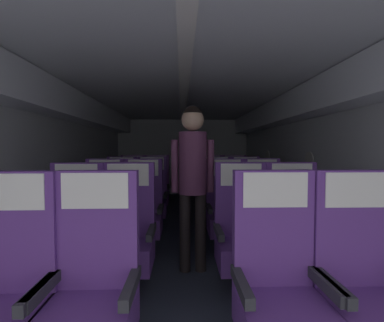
# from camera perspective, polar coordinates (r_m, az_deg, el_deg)

# --- Properties ---
(ground) EXTENTS (3.79, 8.10, 0.02)m
(ground) POSITION_cam_1_polar(r_m,az_deg,el_deg) (4.09, -1.58, -15.27)
(ground) COLOR #2D3342
(fuselage_shell) EXTENTS (3.67, 7.75, 2.08)m
(fuselage_shell) POSITION_cam_1_polar(r_m,az_deg,el_deg) (4.17, -1.63, 6.44)
(fuselage_shell) COLOR silver
(fuselage_shell) RESTS_ON ground
(seat_a_left_window) EXTENTS (0.49, 0.46, 1.11)m
(seat_a_left_window) POSITION_cam_1_polar(r_m,az_deg,el_deg) (1.91, -33.74, -21.81)
(seat_a_left_window) COLOR #38383D
(seat_a_left_window) RESTS_ON ground
(seat_a_left_aisle) EXTENTS (0.49, 0.46, 1.11)m
(seat_a_left_aisle) POSITION_cam_1_polar(r_m,az_deg,el_deg) (1.76, -19.53, -23.72)
(seat_a_left_aisle) COLOR #38383D
(seat_a_left_aisle) RESTS_ON ground
(seat_a_right_aisle) EXTENTS (0.49, 0.46, 1.11)m
(seat_a_right_aisle) POSITION_cam_1_polar(r_m,az_deg,el_deg) (1.95, 31.33, -21.28)
(seat_a_right_aisle) COLOR #38383D
(seat_a_right_aisle) RESTS_ON ground
(seat_a_right_window) EXTENTS (0.49, 0.46, 1.11)m
(seat_a_right_window) POSITION_cam_1_polar(r_m,az_deg,el_deg) (1.77, 17.13, -23.53)
(seat_a_right_window) COLOR #38383D
(seat_a_right_window) RESTS_ON ground
(seat_b_left_window) EXTENTS (0.49, 0.46, 1.11)m
(seat_b_left_window) POSITION_cam_1_polar(r_m,az_deg,el_deg) (2.73, -22.66, -14.17)
(seat_b_left_window) COLOR #38383D
(seat_b_left_window) RESTS_ON ground
(seat_b_left_aisle) EXTENTS (0.49, 0.46, 1.11)m
(seat_b_left_aisle) POSITION_cam_1_polar(r_m,az_deg,el_deg) (2.63, -12.97, -14.65)
(seat_b_left_aisle) COLOR #38383D
(seat_b_left_aisle) RESTS_ON ground
(seat_b_right_aisle) EXTENTS (0.49, 0.46, 1.11)m
(seat_b_right_aisle) POSITION_cam_1_polar(r_m,az_deg,el_deg) (2.75, 19.95, -13.98)
(seat_b_right_aisle) COLOR #38383D
(seat_b_right_aisle) RESTS_ON ground
(seat_b_right_window) EXTENTS (0.49, 0.46, 1.11)m
(seat_b_right_window) POSITION_cam_1_polar(r_m,az_deg,el_deg) (2.63, 10.14, -14.68)
(seat_b_right_window) COLOR #38383D
(seat_b_right_window) RESTS_ON ground
(seat_c_left_window) EXTENTS (0.49, 0.46, 1.11)m
(seat_c_left_window) POSITION_cam_1_polar(r_m,az_deg,el_deg) (3.62, -17.42, -9.94)
(seat_c_left_window) COLOR #38383D
(seat_c_left_window) RESTS_ON ground
(seat_c_left_aisle) EXTENTS (0.49, 0.46, 1.11)m
(seat_c_left_aisle) POSITION_cam_1_polar(r_m,az_deg,el_deg) (3.53, -9.90, -10.21)
(seat_c_left_aisle) COLOR #38383D
(seat_c_left_aisle) RESTS_ON ground
(seat_c_right_aisle) EXTENTS (0.49, 0.46, 1.11)m
(seat_c_right_aisle) POSITION_cam_1_polar(r_m,az_deg,el_deg) (3.65, 14.20, -9.81)
(seat_c_right_aisle) COLOR #38383D
(seat_c_right_aisle) RESTS_ON ground
(seat_c_right_window) EXTENTS (0.49, 0.46, 1.11)m
(seat_c_right_window) POSITION_cam_1_polar(r_m,az_deg,el_deg) (3.54, 6.97, -10.15)
(seat_c_right_window) COLOR #38383D
(seat_c_right_window) RESTS_ON ground
(seat_d_left_window) EXTENTS (0.49, 0.46, 1.11)m
(seat_d_left_window) POSITION_cam_1_polar(r_m,az_deg,el_deg) (4.56, -14.12, -7.34)
(seat_d_left_window) COLOR #38383D
(seat_d_left_window) RESTS_ON ground
(seat_d_left_aisle) EXTENTS (0.49, 0.46, 1.11)m
(seat_d_left_aisle) POSITION_cam_1_polar(r_m,az_deg,el_deg) (4.48, -8.10, -7.46)
(seat_d_left_aisle) COLOR #38383D
(seat_d_left_aisle) RESTS_ON ground
(seat_d_right_aisle) EXTENTS (0.49, 0.46, 1.11)m
(seat_d_right_aisle) POSITION_cam_1_polar(r_m,az_deg,el_deg) (4.56, 10.87, -7.30)
(seat_d_right_aisle) COLOR #38383D
(seat_d_right_aisle) RESTS_ON ground
(seat_d_right_window) EXTENTS (0.49, 0.46, 1.11)m
(seat_d_right_window) POSITION_cam_1_polar(r_m,az_deg,el_deg) (4.48, 5.01, -7.44)
(seat_d_right_window) COLOR #38383D
(seat_d_right_window) RESTS_ON ground
(seat_e_left_window) EXTENTS (0.49, 0.46, 1.11)m
(seat_e_left_window) POSITION_cam_1_polar(r_m,az_deg,el_deg) (5.48, -11.93, -5.67)
(seat_e_left_window) COLOR #38383D
(seat_e_left_window) RESTS_ON ground
(seat_e_left_aisle) EXTENTS (0.49, 0.46, 1.11)m
(seat_e_left_aisle) POSITION_cam_1_polar(r_m,az_deg,el_deg) (5.42, -7.18, -5.72)
(seat_e_left_aisle) COLOR #38383D
(seat_e_left_aisle) RESTS_ON ground
(seat_e_right_aisle) EXTENTS (0.49, 0.46, 1.11)m
(seat_e_right_aisle) POSITION_cam_1_polar(r_m,az_deg,el_deg) (5.49, 8.63, -5.62)
(seat_e_right_aisle) COLOR #38383D
(seat_e_right_aisle) RESTS_ON ground
(seat_e_right_window) EXTENTS (0.49, 0.46, 1.11)m
(seat_e_right_window) POSITION_cam_1_polar(r_m,az_deg,el_deg) (5.44, 3.76, -5.68)
(seat_e_right_window) COLOR #38383D
(seat_e_right_window) RESTS_ON ground
(flight_attendant) EXTENTS (0.43, 0.28, 1.67)m
(flight_attendant) POSITION_cam_1_polar(r_m,az_deg,el_deg) (2.84, 0.13, -1.63)
(flight_attendant) COLOR black
(flight_attendant) RESTS_ON ground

